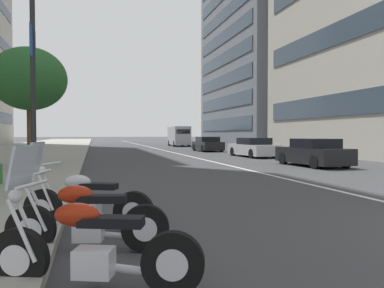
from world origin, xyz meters
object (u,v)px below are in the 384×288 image
Objects in this scene: car_mid_block_traffic at (313,153)px; car_lead_in_lane at (208,144)px; motorcycle_mid_row at (85,220)px; car_approaching_light at (253,148)px; motorcycle_second_in_row at (90,248)px; street_lamp_with_banners at (41,30)px; delivery_van_ahead at (179,136)px; motorcycle_by_sign_pole at (86,204)px; street_tree_far_plaza at (29,79)px.

car_mid_block_traffic is 16.42m from car_lead_in_lane.
motorcycle_mid_row is 0.45× the size of car_approaching_light.
car_lead_in_lane is (28.85, -10.11, 0.19)m from motorcycle_second_in_row.
street_lamp_with_banners is at bearing -67.32° from motorcycle_mid_row.
car_mid_block_traffic is at bearing -178.52° from delivery_van_ahead.
motorcycle_by_sign_pole is (2.52, 0.08, -0.01)m from motorcycle_second_in_row.
car_approaching_light is 0.92× the size of street_tree_far_plaza.
motorcycle_second_in_row is at bearing 137.49° from car_mid_block_traffic.
car_approaching_light is at bearing -107.29° from motorcycle_mid_row.
motorcycle_by_sign_pole is 20.61m from car_approaching_light.
motorcycle_mid_row is 1.01× the size of motorcycle_by_sign_pole.
street_tree_far_plaza is at bearing 83.12° from car_mid_block_traffic.
car_lead_in_lane is at bearing -89.69° from motorcycle_second_in_row.
delivery_van_ahead reaches higher than motorcycle_mid_row.
motorcycle_mid_row is 43.61m from delivery_van_ahead.
car_mid_block_traffic is 0.82× the size of street_tree_far_plaza.
street_tree_far_plaza is (-30.07, 13.32, 2.57)m from delivery_van_ahead.
motorcycle_mid_row is 21.66m from car_approaching_light.
street_lamp_with_banners reaches higher than motorcycle_second_in_row.
delivery_van_ahead is at bearing -2.45° from car_approaching_light.
car_mid_block_traffic is at bearing -110.52° from motorcycle_second_in_row.
motorcycle_mid_row is 12.90m from street_tree_far_plaza.
car_mid_block_traffic is (9.92, -10.56, 0.21)m from motorcycle_by_sign_pole.
motorcycle_mid_row is 0.36× the size of delivery_van_ahead.
delivery_van_ahead is at bearing -2.84° from car_mid_block_traffic.
motorcycle_by_sign_pole is 0.44× the size of car_approaching_light.
car_approaching_light is at bearing -63.47° from street_tree_far_plaza.
car_lead_in_lane is at bearing -39.53° from street_tree_far_plaza.
street_tree_far_plaza is at bearing 158.04° from delivery_van_ahead.
street_tree_far_plaza reaches higher than motorcycle_mid_row.
motorcycle_mid_row is at bearing -168.30° from street_tree_far_plaza.
motorcycle_by_sign_pole is 11.76m from street_tree_far_plaza.
delivery_van_ahead is at bearing -23.90° from street_tree_far_plaza.
street_tree_far_plaza reaches higher than motorcycle_by_sign_pole.
car_lead_in_lane is at bearing -32.98° from street_lamp_with_banners.
motorcycle_second_in_row is 1.02× the size of motorcycle_by_sign_pole.
motorcycle_mid_row reaches higher than car_approaching_light.
motorcycle_by_sign_pole is 42.43m from delivery_van_ahead.
street_tree_far_plaza is (-15.39, 12.70, 3.29)m from car_lead_in_lane.
motorcycle_by_sign_pole is at bearing -68.61° from motorcycle_second_in_row.
car_mid_block_traffic reaches higher than car_approaching_light.
motorcycle_second_in_row is 11.79m from street_lamp_with_banners.
car_approaching_light is (20.09, -10.69, 0.18)m from motorcycle_second_in_row.
motorcycle_mid_row is at bearing 134.17° from car_mid_block_traffic.
motorcycle_second_in_row is at bearing 149.64° from car_approaching_light.
street_tree_far_plaza is (12.17, 2.52, 3.48)m from motorcycle_mid_row.
motorcycle_second_in_row is 1.00× the size of motorcycle_mid_row.
street_lamp_with_banners is (-9.50, 12.43, 4.69)m from car_approaching_light.
motorcycle_mid_row is 0.51× the size of car_lead_in_lane.
delivery_van_ahead is (14.68, -0.63, 0.72)m from car_lead_in_lane.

